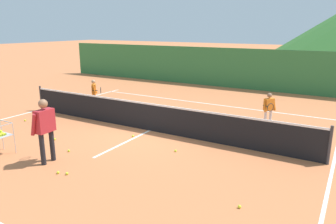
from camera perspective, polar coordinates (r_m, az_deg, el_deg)
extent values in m
plane|color=#C67042|center=(11.11, -3.28, -3.31)|extent=(120.00, 120.00, 0.00)
cube|color=white|center=(15.11, 6.68, 1.53)|extent=(11.39, 0.08, 0.01)
cube|color=white|center=(14.94, -21.79, 0.39)|extent=(0.08, 10.63, 0.01)
cube|color=white|center=(9.42, 27.31, -8.42)|extent=(0.08, 10.63, 0.01)
cube|color=white|center=(11.11, -3.28, -3.29)|extent=(0.08, 5.58, 0.01)
cylinder|color=#333338|center=(14.71, -21.64, 2.29)|extent=(0.08, 0.08, 1.05)
cylinder|color=#333338|center=(9.25, 26.81, -5.31)|extent=(0.08, 0.08, 1.05)
cube|color=black|center=(10.98, -3.31, -1.03)|extent=(11.03, 0.02, 0.92)
cube|color=white|center=(10.86, -3.35, 1.44)|extent=(11.03, 0.03, 0.06)
cylinder|color=black|center=(8.90, -21.42, -6.18)|extent=(0.13, 0.13, 0.84)
cylinder|color=black|center=(9.09, -19.89, -5.58)|extent=(0.13, 0.13, 0.84)
cube|color=#B2262D|center=(8.78, -21.07, -1.48)|extent=(0.26, 0.51, 0.59)
sphere|color=#996B4C|center=(8.67, -21.35, 1.37)|extent=(0.23, 0.23, 0.23)
cylinder|color=#B2262D|center=(8.66, -22.79, -2.11)|extent=(0.23, 0.10, 0.58)
cylinder|color=#B2262D|center=(9.00, -19.86, -1.25)|extent=(0.18, 0.10, 0.58)
torus|color=#262628|center=(9.20, -20.92, -1.35)|extent=(0.04, 0.29, 0.29)
cylinder|color=black|center=(9.03, -19.88, -1.56)|extent=(0.22, 0.04, 0.03)
cylinder|color=silver|center=(14.65, -12.90, 2.06)|extent=(0.09, 0.09, 0.62)
cylinder|color=silver|center=(14.42, -12.95, 1.85)|extent=(0.09, 0.09, 0.62)
cube|color=orange|center=(14.43, -13.04, 3.99)|extent=(0.37, 0.39, 0.43)
sphere|color=tan|center=(14.37, -13.12, 5.28)|extent=(0.17, 0.17, 0.17)
cylinder|color=orange|center=(14.64, -12.79, 4.05)|extent=(0.17, 0.16, 0.42)
cylinder|color=orange|center=(14.23, -12.96, 3.72)|extent=(0.14, 0.13, 0.43)
torus|color=#262628|center=(14.21, -11.88, 3.80)|extent=(0.20, 0.24, 0.29)
cylinder|color=black|center=(14.22, -12.86, 3.76)|extent=(0.19, 0.16, 0.03)
cylinder|color=silver|center=(12.04, 17.71, -1.05)|extent=(0.09, 0.09, 0.61)
cylinder|color=silver|center=(11.89, 16.89, -1.19)|extent=(0.09, 0.09, 0.61)
cube|color=orange|center=(11.84, 17.50, 1.30)|extent=(0.34, 0.40, 0.43)
sphere|color=#996B4C|center=(11.77, 17.62, 2.83)|extent=(0.17, 0.17, 0.17)
cylinder|color=orange|center=(11.95, 18.39, 1.22)|extent=(0.17, 0.15, 0.42)
cylinder|color=orange|center=(11.68, 16.84, 1.02)|extent=(0.14, 0.12, 0.42)
torus|color=#262628|center=(11.49, 17.75, 0.78)|extent=(0.18, 0.26, 0.29)
cylinder|color=black|center=(11.66, 16.93, 1.05)|extent=(0.20, 0.14, 0.03)
cylinder|color=#B7B7BC|center=(10.46, -27.39, -3.62)|extent=(0.02, 0.02, 0.89)
cylinder|color=#B7B7BC|center=(10.00, -25.65, -4.20)|extent=(0.02, 0.02, 0.89)
cube|color=#B7B7BC|center=(10.11, -26.83, -1.51)|extent=(0.56, 0.02, 0.02)
cube|color=#B7B7BC|center=(9.74, -27.29, -2.15)|extent=(0.02, 0.56, 0.02)
sphere|color=yellow|center=(10.22, -27.69, -3.24)|extent=(0.07, 0.07, 0.07)
sphere|color=yellow|center=(10.17, -27.50, -3.31)|extent=(0.07, 0.07, 0.07)
sphere|color=yellow|center=(10.08, -27.64, -3.49)|extent=(0.07, 0.07, 0.07)
sphere|color=yellow|center=(10.12, -27.31, -3.37)|extent=(0.07, 0.07, 0.07)
sphere|color=yellow|center=(10.03, -27.44, -3.55)|extent=(0.07, 0.07, 0.07)
sphere|color=yellow|center=(10.07, -27.13, -3.46)|extent=(0.07, 0.07, 0.07)
sphere|color=yellow|center=(9.95, -27.59, -3.72)|extent=(0.07, 0.07, 0.07)
sphere|color=yellow|center=(9.97, -27.26, -3.60)|extent=(0.07, 0.07, 0.07)
sphere|color=yellow|center=(10.01, -26.95, -3.53)|extent=(0.07, 0.07, 0.07)
sphere|color=yellow|center=(10.16, -27.57, -3.03)|extent=(0.07, 0.07, 0.07)
sphere|color=yellow|center=(9.24, 1.34, -6.90)|extent=(0.07, 0.07, 0.07)
sphere|color=yellow|center=(10.78, -19.50, -4.57)|extent=(0.07, 0.07, 0.07)
sphere|color=yellow|center=(13.33, -24.06, -1.36)|extent=(0.07, 0.07, 0.07)
sphere|color=yellow|center=(8.38, -18.96, -10.13)|extent=(0.07, 0.07, 0.07)
sphere|color=yellow|center=(9.67, -17.22, -6.59)|extent=(0.07, 0.07, 0.07)
sphere|color=yellow|center=(10.51, -6.25, -4.25)|extent=(0.07, 0.07, 0.07)
sphere|color=yellow|center=(6.74, 12.59, -16.09)|extent=(0.07, 0.07, 0.07)
sphere|color=yellow|center=(8.26, -17.52, -10.38)|extent=(0.07, 0.07, 0.07)
cube|color=#33753D|center=(19.07, 12.35, 7.56)|extent=(25.07, 0.08, 2.30)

